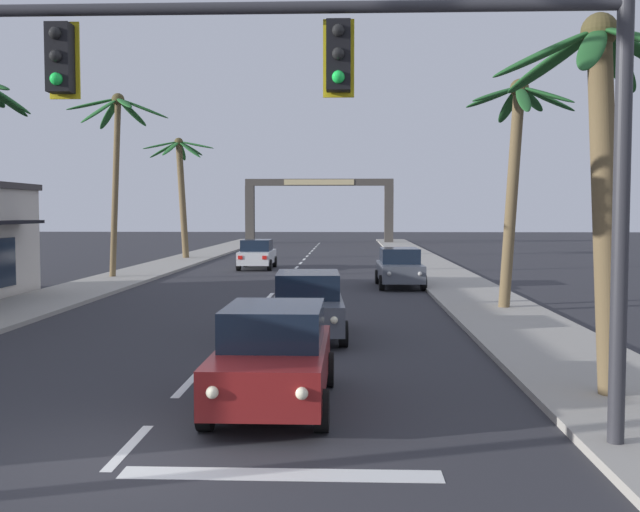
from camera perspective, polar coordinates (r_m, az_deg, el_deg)
The scene contains 14 objects.
ground_plane at distance 10.53m, azimuth -15.13°, elevation -14.67°, with size 220.00×220.00×0.00m, color #2D2D33.
sidewalk_right at distance 30.10m, azimuth 11.32°, elevation -2.71°, with size 3.20×110.00×0.14m, color #9E998E.
sidewalk_left at distance 31.63m, azimuth -17.85°, elevation -2.52°, with size 3.20×110.00×0.14m, color #9E998E.
lane_markings at distance 29.52m, azimuth -2.90°, elevation -2.90°, with size 4.28×86.64×0.01m.
traffic_signal_mast at distance 10.08m, azimuth 1.85°, elevation 12.34°, with size 11.38×0.41×6.81m.
sedan_lead_at_stop_bar at distance 12.51m, azimuth -3.58°, elevation -7.63°, with size 1.96×4.46×1.68m.
sedan_third_in_queue at distance 19.24m, azimuth -0.94°, elevation -3.73°, with size 2.11×4.51×1.68m.
sedan_oncoming_far at distance 42.25m, azimuth -4.86°, elevation 0.16°, with size 1.95×4.45×1.68m.
sedan_parked_nearest_kerb at distance 32.17m, azimuth 6.15°, elevation -0.87°, with size 2.02×4.48×1.68m.
palm_left_third at distance 37.05m, azimuth -15.40°, elevation 8.52°, with size 4.87×4.47×8.89m.
palm_left_farthest at distance 51.12m, azimuth -10.66°, elevation 6.01°, with size 4.82×4.67×8.25m.
palm_right_nearest at distance 13.40m, azimuth 20.91°, elevation 8.22°, with size 3.71×3.34×6.56m.
palm_right_second at distance 24.98m, azimuth 14.84°, elevation 8.00°, with size 3.58×3.46×7.53m.
town_gateway_arch at distance 76.48m, azimuth -0.07°, elevation 4.23°, with size 15.26×0.90×6.64m.
Camera 1 is at (3.03, -9.55, 3.25)m, focal length 41.57 mm.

